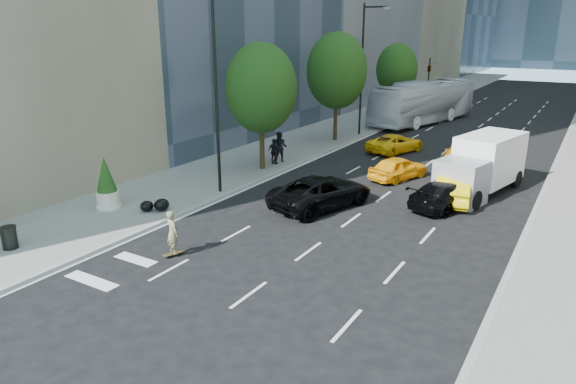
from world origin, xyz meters
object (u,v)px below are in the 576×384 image
Objects in this scene: city_bus at (424,102)px; black_sedan_mercedes at (447,194)px; trash_can at (9,238)px; box_truck at (482,165)px; skateboarder at (173,235)px; planter_shrub at (106,184)px; black_sedan_lincoln at (321,192)px.

black_sedan_mercedes is at bearing -57.37° from city_bus.
city_bus reaches higher than trash_can.
city_bus is at bearing 127.77° from box_truck.
skateboarder reaches higher than black_sedan_mercedes.
planter_shrub is (-13.60, -8.80, 0.67)m from black_sedan_mercedes.
skateboarder is 0.12× the size of city_bus.
trash_can is at bearing -116.02° from box_truck.
box_truck reaches higher than planter_shrub.
trash_can is (-7.82, -10.93, -0.19)m from black_sedan_lincoln.
black_sedan_lincoln is at bearing 34.42° from planter_shrub.
skateboarder is 0.31× the size of black_sedan_lincoln.
planter_shrub is at bearing 51.48° from black_sedan_lincoln.
black_sedan_lincoln is (2.17, 7.93, -0.09)m from skateboarder.
skateboarder reaches higher than trash_can.
skateboarder is at bearing 91.74° from black_sedan_lincoln.
trash_can is (-4.83, -36.81, -1.32)m from city_bus.
skateboarder is at bearing -75.81° from city_bus.
black_sedan_lincoln reaches higher than trash_can.
city_bus is 32.07m from planter_shrub.
box_truck is (6.09, 6.34, 0.76)m from black_sedan_lincoln.
black_sedan_mercedes is 0.34× the size of city_bus.
box_truck reaches higher than black_sedan_mercedes.
city_bus is (-8.22, 22.81, 1.23)m from black_sedan_mercedes.
black_sedan_lincoln is 26.07m from city_bus.
skateboarder is at bearing -19.52° from planter_shrub.
black_sedan_mercedes is at bearing -91.93° from box_truck.
box_truck reaches higher than trash_can.
black_sedan_mercedes is 0.70× the size of box_truck.
planter_shrub is (-14.46, -12.08, -0.19)m from box_truck.
black_sedan_lincoln is at bearing -86.96° from skateboarder.
skateboarder is 16.51m from box_truck.
black_sedan_mercedes reaches higher than trash_can.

